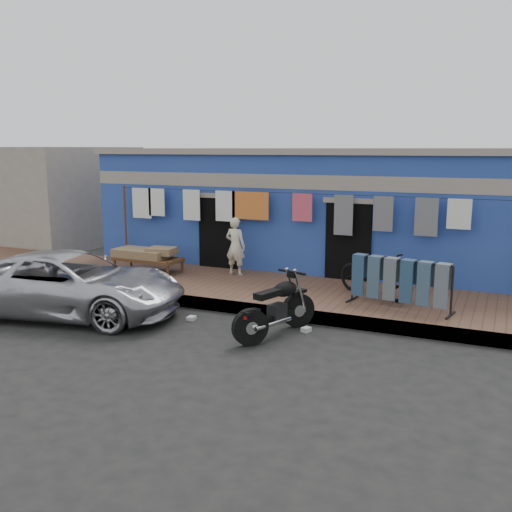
{
  "coord_description": "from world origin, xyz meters",
  "views": [
    {
      "loc": [
        4.77,
        -8.64,
        3.36
      ],
      "look_at": [
        0.0,
        2.0,
        1.15
      ],
      "focal_mm": 40.0,
      "sensor_mm": 36.0,
      "label": 1
    }
  ],
  "objects_px": {
    "seated_person": "(235,246)",
    "motorcycle": "(275,306)",
    "charpoy": "(148,260)",
    "jeans_rack": "(400,283)",
    "car": "(70,283)",
    "bicycle": "(374,269)"
  },
  "relations": [
    {
      "from": "seated_person",
      "to": "car",
      "type": "bearing_deg",
      "value": 66.75
    },
    {
      "from": "motorcycle",
      "to": "jeans_rack",
      "type": "height_order",
      "value": "jeans_rack"
    },
    {
      "from": "car",
      "to": "motorcycle",
      "type": "xyz_separation_m",
      "value": [
        4.3,
        0.49,
        -0.11
      ]
    },
    {
      "from": "seated_person",
      "to": "motorcycle",
      "type": "bearing_deg",
      "value": 129.61
    },
    {
      "from": "car",
      "to": "motorcycle",
      "type": "relative_size",
      "value": 2.57
    },
    {
      "from": "seated_person",
      "to": "charpoy",
      "type": "distance_m",
      "value": 2.3
    },
    {
      "from": "seated_person",
      "to": "charpoy",
      "type": "height_order",
      "value": "seated_person"
    },
    {
      "from": "seated_person",
      "to": "jeans_rack",
      "type": "xyz_separation_m",
      "value": [
        4.29,
        -1.4,
        -0.21
      ]
    },
    {
      "from": "charpoy",
      "to": "jeans_rack",
      "type": "distance_m",
      "value": 6.52
    },
    {
      "from": "bicycle",
      "to": "charpoy",
      "type": "relative_size",
      "value": 0.97
    },
    {
      "from": "seated_person",
      "to": "charpoy",
      "type": "bearing_deg",
      "value": 18.98
    },
    {
      "from": "car",
      "to": "bicycle",
      "type": "relative_size",
      "value": 2.61
    },
    {
      "from": "seated_person",
      "to": "bicycle",
      "type": "distance_m",
      "value": 3.68
    },
    {
      "from": "bicycle",
      "to": "motorcycle",
      "type": "bearing_deg",
      "value": -176.69
    },
    {
      "from": "charpoy",
      "to": "jeans_rack",
      "type": "relative_size",
      "value": 0.86
    },
    {
      "from": "car",
      "to": "seated_person",
      "type": "xyz_separation_m",
      "value": [
        1.89,
        3.78,
        0.3
      ]
    },
    {
      "from": "motorcycle",
      "to": "charpoy",
      "type": "distance_m",
      "value": 5.32
    },
    {
      "from": "charpoy",
      "to": "bicycle",
      "type": "bearing_deg",
      "value": -0.85
    },
    {
      "from": "car",
      "to": "bicycle",
      "type": "xyz_separation_m",
      "value": [
        5.49,
        3.08,
        0.17
      ]
    },
    {
      "from": "bicycle",
      "to": "charpoy",
      "type": "height_order",
      "value": "bicycle"
    },
    {
      "from": "car",
      "to": "seated_person",
      "type": "relative_size",
      "value": 3.29
    },
    {
      "from": "seated_person",
      "to": "motorcycle",
      "type": "xyz_separation_m",
      "value": [
        2.42,
        -3.29,
        -0.41
      ]
    }
  ]
}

